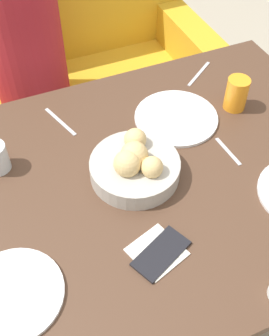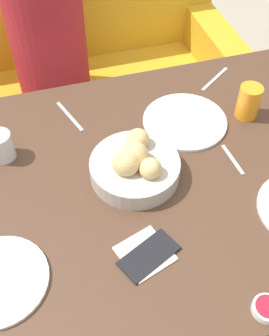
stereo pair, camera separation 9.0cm
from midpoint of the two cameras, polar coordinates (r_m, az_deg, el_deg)
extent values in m
plane|color=#A89E89|center=(1.84, -1.11, -17.02)|extent=(10.00, 10.00, 0.00)
cube|color=#4C3323|center=(1.20, -1.61, -2.42)|extent=(1.41, 0.98, 0.03)
cube|color=#4C3323|center=(1.98, 11.64, 5.78)|extent=(0.06, 0.06, 0.72)
cube|color=gold|center=(2.28, -9.76, 7.69)|extent=(1.40, 0.70, 0.41)
cube|color=gold|center=(2.25, -13.17, 19.80)|extent=(1.40, 0.20, 0.45)
cube|color=gold|center=(2.39, 4.84, 13.49)|extent=(0.14, 0.70, 0.61)
cube|color=#23232D|center=(2.18, -13.31, 4.77)|extent=(0.30, 0.42, 0.41)
cylinder|color=#A31E28|center=(1.89, -16.00, 15.61)|extent=(0.32, 0.32, 0.58)
cylinder|color=#B2ADA3|center=(1.19, -2.18, -0.17)|extent=(0.26, 0.26, 0.05)
sphere|color=#DBB775|center=(1.20, -2.06, 3.84)|extent=(0.06, 0.06, 0.06)
sphere|color=#DBB775|center=(1.13, 0.10, 0.00)|extent=(0.06, 0.06, 0.06)
sphere|color=#DBB775|center=(1.15, -2.07, 1.73)|extent=(0.08, 0.08, 0.08)
sphere|color=#DBB775|center=(1.13, -3.26, 0.51)|extent=(0.08, 0.08, 0.08)
cylinder|color=white|center=(1.06, -18.66, -16.05)|extent=(0.24, 0.24, 0.01)
cylinder|color=white|center=(1.37, 3.78, 6.76)|extent=(0.27, 0.27, 0.01)
cylinder|color=orange|center=(1.41, 11.86, 9.76)|extent=(0.07, 0.07, 0.11)
cube|color=#B7B7BC|center=(1.57, 7.07, 12.51)|extent=(0.14, 0.10, 0.00)
cube|color=#B7B7BC|center=(1.39, -11.87, 6.10)|extent=(0.06, 0.16, 0.00)
cube|color=#B7B7BC|center=(1.29, 10.65, 2.11)|extent=(0.02, 0.12, 0.00)
cube|color=silver|center=(1.06, 0.55, -11.41)|extent=(0.15, 0.15, 0.00)
cube|color=black|center=(1.05, 1.13, -11.62)|extent=(0.17, 0.13, 0.01)
camera|label=1|loc=(0.05, -92.19, -2.48)|focal=45.00mm
camera|label=2|loc=(0.05, 87.81, 2.48)|focal=45.00mm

